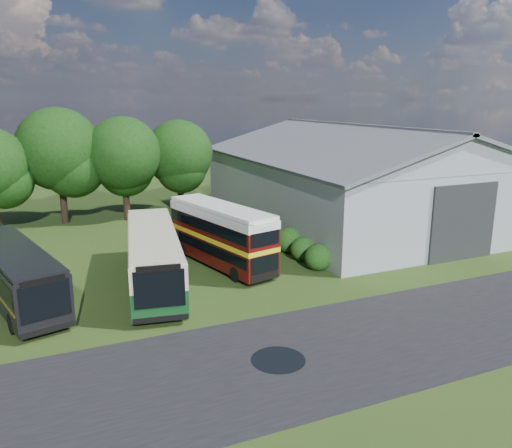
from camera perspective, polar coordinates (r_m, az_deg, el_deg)
name	(u,v)px	position (r m, az deg, el deg)	size (l,w,h in m)	color
ground	(279,324)	(23.69, 2.64, -11.32)	(120.00, 120.00, 0.00)	#213C13
asphalt_road	(371,339)	(22.82, 13.02, -12.73)	(60.00, 8.00, 0.02)	black
puddle	(278,360)	(20.71, 2.54, -15.29)	(2.20, 2.20, 0.01)	black
storage_shed	(356,172)	(43.27, 11.36, 5.83)	(18.80, 24.80, 8.15)	gray
tree_mid	(59,149)	(44.20, -21.63, 7.93)	(6.80, 6.80, 9.60)	black
tree_right_a	(123,154)	(43.71, -14.91, 7.73)	(6.26, 6.26, 8.83)	black
tree_right_b	(179,154)	(45.52, -8.78, 7.95)	(5.98, 5.98, 8.45)	black
shrub_front	(318,269)	(31.06, 7.10, -5.12)	(1.70, 1.70, 1.70)	#194714
shrub_mid	(302,260)	(32.71, 5.32, -4.08)	(1.60, 1.60, 1.60)	#194714
shrub_back	(288,251)	(34.39, 3.73, -3.14)	(1.80, 1.80, 1.80)	#194714
bus_green_single	(153,256)	(28.34, -11.65, -3.62)	(4.48, 11.75, 3.16)	black
bus_maroon_double	(221,236)	(31.10, -4.02, -1.34)	(4.31, 9.20, 3.83)	black
bus_dark_single	(15,273)	(28.29, -25.86, -5.08)	(5.11, 10.88, 2.92)	black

